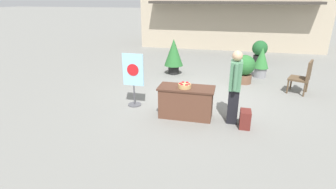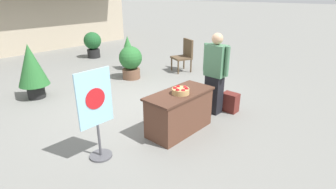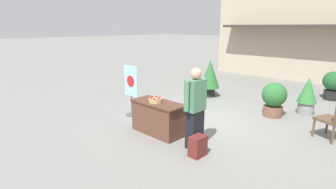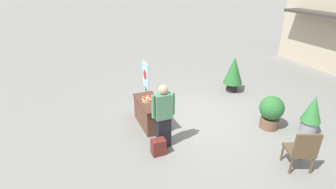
# 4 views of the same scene
# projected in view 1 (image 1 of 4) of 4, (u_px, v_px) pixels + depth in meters

# --- Properties ---
(ground_plane) EXTENTS (120.00, 120.00, 0.00)m
(ground_plane) POSITION_uv_depth(u_px,v_px,m) (203.00, 97.00, 7.89)
(ground_plane) COLOR slate
(storefront_building) EXTENTS (10.04, 4.49, 4.10)m
(storefront_building) POSITION_uv_depth(u_px,v_px,m) (231.00, 10.00, 15.46)
(storefront_building) COLOR #B7A88E
(storefront_building) RESTS_ON ground_plane
(display_table) EXTENTS (1.37, 0.63, 0.78)m
(display_table) POSITION_uv_depth(u_px,v_px,m) (186.00, 102.00, 6.49)
(display_table) COLOR brown
(display_table) RESTS_ON ground_plane
(apple_basket) EXTENTS (0.31, 0.31, 0.13)m
(apple_basket) POSITION_uv_depth(u_px,v_px,m) (185.00, 85.00, 6.29)
(apple_basket) COLOR tan
(apple_basket) RESTS_ON display_table
(person_visitor) EXTENTS (0.27, 0.61, 1.72)m
(person_visitor) POSITION_uv_depth(u_px,v_px,m) (235.00, 87.00, 6.05)
(person_visitor) COLOR black
(person_visitor) RESTS_ON ground_plane
(backpack) EXTENTS (0.24, 0.34, 0.42)m
(backpack) POSITION_uv_depth(u_px,v_px,m) (245.00, 119.00, 5.99)
(backpack) COLOR maroon
(backpack) RESTS_ON ground_plane
(poster_board) EXTENTS (0.58, 0.36, 1.45)m
(poster_board) POSITION_uv_depth(u_px,v_px,m) (133.00, 78.00, 7.02)
(poster_board) COLOR #4C4C51
(poster_board) RESTS_ON ground_plane
(patio_chair) EXTENTS (0.72, 0.72, 1.05)m
(patio_chair) POSITION_uv_depth(u_px,v_px,m) (303.00, 76.00, 7.97)
(patio_chair) COLOR brown
(patio_chair) RESTS_ON ground_plane
(potted_plant_far_left) EXTENTS (0.54, 0.54, 1.12)m
(potted_plant_far_left) POSITION_uv_depth(u_px,v_px,m) (261.00, 61.00, 9.61)
(potted_plant_far_left) COLOR gray
(potted_plant_far_left) RESTS_ON ground_plane
(potted_plant_near_right) EXTENTS (0.72, 0.72, 1.35)m
(potted_plant_near_right) POSITION_uv_depth(u_px,v_px,m) (174.00, 54.00, 9.97)
(potted_plant_near_right) COLOR black
(potted_plant_near_right) RESTS_ON ground_plane
(potted_plant_near_left) EXTENTS (0.67, 0.67, 1.01)m
(potted_plant_near_left) POSITION_uv_depth(u_px,v_px,m) (260.00, 50.00, 11.71)
(potted_plant_near_left) COLOR black
(potted_plant_near_left) RESTS_ON ground_plane
(potted_plant_far_right) EXTENTS (0.69, 0.69, 0.98)m
(potted_plant_far_right) POSITION_uv_depth(u_px,v_px,m) (245.00, 68.00, 8.98)
(potted_plant_far_right) COLOR brown
(potted_plant_far_right) RESTS_ON ground_plane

